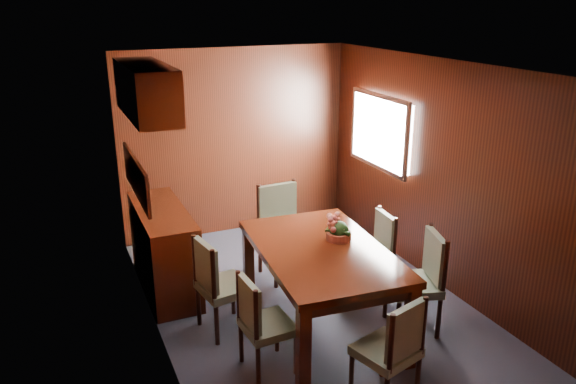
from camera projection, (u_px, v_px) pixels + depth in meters
name	position (u px, v px, depth m)	size (l,w,h in m)	color
ground	(311.00, 307.00, 5.69)	(4.50, 4.50, 0.00)	#373A4B
room_shell	(288.00, 144.00, 5.40)	(3.06, 4.52, 2.41)	black
sideboard	(164.00, 249.00, 5.93)	(0.48, 1.40, 0.90)	#321006
dining_table	(321.00, 259.00, 5.12)	(1.23, 1.83, 0.82)	#321006
chair_left_near	(260.00, 320.00, 4.58)	(0.42, 0.43, 0.87)	black
chair_left_far	(217.00, 281.00, 5.12)	(0.49, 0.51, 0.94)	black
chair_right_near	(422.00, 276.00, 5.17)	(0.56, 0.57, 0.97)	black
chair_right_far	(376.00, 247.00, 5.91)	(0.43, 0.44, 0.87)	black
chair_head	(394.00, 346.00, 4.20)	(0.52, 0.51, 0.90)	black
chair_foot	(282.00, 225.00, 6.22)	(0.52, 0.50, 1.05)	black
flower_centerpiece	(339.00, 227.00, 5.22)	(0.25, 0.25, 0.25)	#B24F36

